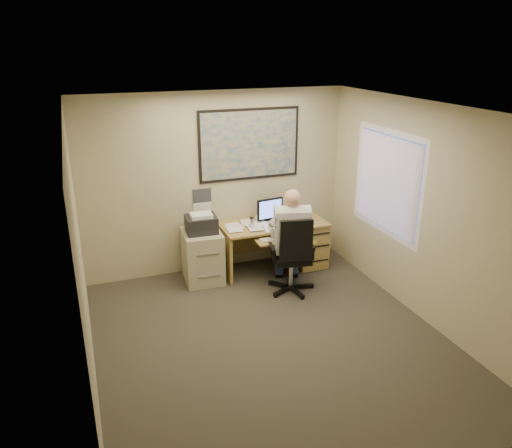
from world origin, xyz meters
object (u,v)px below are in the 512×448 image
object	(u,v)px
desk	(292,239)
person	(291,241)
office_chair	(293,270)
filing_cabinet	(202,252)

from	to	relation	value
desk	person	distance (m)	0.88
office_chair	person	size ratio (longest dim) A/B	0.77
office_chair	person	distance (m)	0.41
filing_cabinet	office_chair	world-z (taller)	office_chair
filing_cabinet	person	distance (m)	1.33
office_chair	desk	bearing A→B (deg)	77.53
desk	office_chair	xyz separation A→B (m)	(-0.35, -0.83, -0.11)
desk	person	world-z (taller)	person
desk	filing_cabinet	world-z (taller)	desk
filing_cabinet	office_chair	distance (m)	1.36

